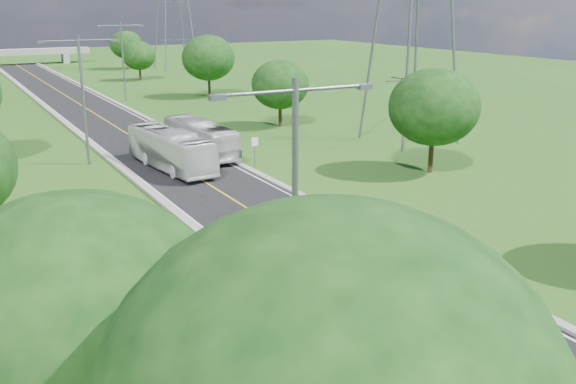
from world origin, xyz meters
name	(u,v)px	position (x,y,z in m)	size (l,w,h in m)	color
ground	(116,127)	(0.00, 60.00, 0.00)	(260.00, 260.00, 0.00)	#245718
road	(102,118)	(0.00, 66.00, 0.03)	(8.00, 150.00, 0.06)	black
curb_left	(62,121)	(-4.25, 66.00, 0.11)	(0.50, 150.00, 0.22)	gray
curb_right	(139,114)	(4.25, 66.00, 0.11)	(0.50, 150.00, 0.22)	gray
speed_limit_sign	(255,147)	(5.20, 37.98, 1.60)	(0.55, 0.09, 2.40)	slate
overpass	(15,53)	(0.00, 140.00, 2.41)	(30.00, 3.00, 3.20)	gray
streetlight_near_left	(295,200)	(-6.00, 12.00, 5.94)	(5.90, 0.25, 10.00)	slate
streetlight_mid_left	(82,89)	(-6.00, 45.00, 5.94)	(5.90, 0.25, 10.00)	slate
streetlight_far_right	(123,55)	(6.00, 78.00, 5.94)	(5.90, 0.25, 10.00)	slate
tree_la	(76,324)	(-14.00, 8.00, 5.27)	(7.14, 7.14, 8.30)	black
tree_rb	(434,107)	(16.00, 30.00, 4.95)	(6.72, 6.72, 7.82)	black
tree_rc	(280,85)	(15.00, 52.00, 4.33)	(5.88, 5.88, 6.84)	black
tree_rd	(208,58)	(17.00, 76.00, 5.27)	(7.14, 7.14, 8.30)	black
tree_re	(139,56)	(14.50, 100.00, 4.02)	(5.46, 5.46, 6.35)	black
tree_rf	(127,45)	(18.00, 120.00, 4.64)	(6.30, 6.30, 7.33)	black
bus_outbound	(200,138)	(2.86, 43.54, 1.51)	(2.43, 10.40, 2.90)	silver
bus_inbound	(170,149)	(-0.80, 40.42, 1.58)	(2.55, 10.89, 3.03)	silver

